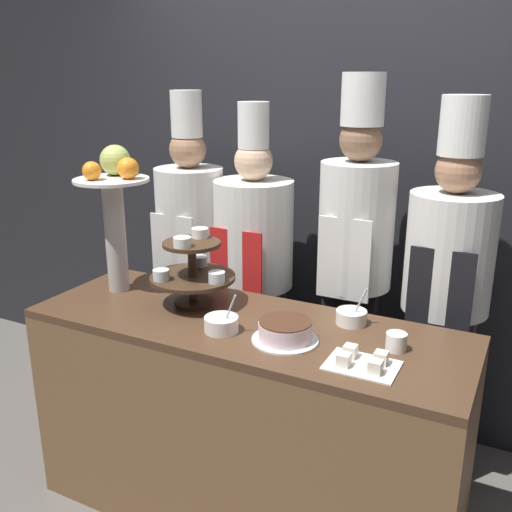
{
  "coord_description": "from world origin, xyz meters",
  "views": [
    {
      "loc": [
        0.99,
        -1.54,
        1.84
      ],
      "look_at": [
        0.0,
        0.41,
        1.16
      ],
      "focal_mm": 40.0,
      "sensor_mm": 36.0,
      "label": 1
    }
  ],
  "objects_px": {
    "cup_white": "(396,342)",
    "serving_bowl_near": "(221,324)",
    "tiered_stand": "(192,269)",
    "chef_left": "(191,247)",
    "chef_right": "(446,286)",
    "chef_center_left": "(254,264)",
    "cake_square_tray": "(362,362)",
    "chef_center_right": "(354,257)",
    "fruit_pedestal": "(115,199)",
    "serving_bowl_far": "(351,317)",
    "cake_round": "(285,331)"
  },
  "relations": [
    {
      "from": "cup_white",
      "to": "serving_bowl_far",
      "type": "bearing_deg",
      "value": 144.93
    },
    {
      "from": "chef_center_left",
      "to": "chef_center_right",
      "type": "distance_m",
      "value": 0.54
    },
    {
      "from": "serving_bowl_far",
      "to": "chef_right",
      "type": "distance_m",
      "value": 0.53
    },
    {
      "from": "tiered_stand",
      "to": "cake_square_tray",
      "type": "height_order",
      "value": "tiered_stand"
    },
    {
      "from": "fruit_pedestal",
      "to": "cup_white",
      "type": "xyz_separation_m",
      "value": [
        1.29,
        -0.05,
        -0.39
      ]
    },
    {
      "from": "chef_right",
      "to": "chef_center_left",
      "type": "bearing_deg",
      "value": -179.99
    },
    {
      "from": "cake_round",
      "to": "chef_left",
      "type": "xyz_separation_m",
      "value": [
        -0.88,
        0.71,
        0.02
      ]
    },
    {
      "from": "cake_round",
      "to": "serving_bowl_far",
      "type": "xyz_separation_m",
      "value": [
        0.17,
        0.26,
        -0.01
      ]
    },
    {
      "from": "serving_bowl_near",
      "to": "chef_left",
      "type": "distance_m",
      "value": 0.97
    },
    {
      "from": "cup_white",
      "to": "serving_bowl_near",
      "type": "bearing_deg",
      "value": -167.27
    },
    {
      "from": "chef_center_right",
      "to": "tiered_stand",
      "type": "bearing_deg",
      "value": -134.15
    },
    {
      "from": "cup_white",
      "to": "serving_bowl_far",
      "type": "distance_m",
      "value": 0.26
    },
    {
      "from": "fruit_pedestal",
      "to": "serving_bowl_far",
      "type": "distance_m",
      "value": 1.15
    },
    {
      "from": "fruit_pedestal",
      "to": "cup_white",
      "type": "height_order",
      "value": "fruit_pedestal"
    },
    {
      "from": "chef_center_left",
      "to": "chef_left",
      "type": "bearing_deg",
      "value": 180.0
    },
    {
      "from": "cup_white",
      "to": "chef_center_right",
      "type": "relative_size",
      "value": 0.04
    },
    {
      "from": "cake_square_tray",
      "to": "chef_left",
      "type": "distance_m",
      "value": 1.42
    },
    {
      "from": "tiered_stand",
      "to": "chef_left",
      "type": "distance_m",
      "value": 0.68
    },
    {
      "from": "serving_bowl_far",
      "to": "chef_right",
      "type": "height_order",
      "value": "chef_right"
    },
    {
      "from": "chef_center_left",
      "to": "cup_white",
      "type": "bearing_deg",
      "value": -34.06
    },
    {
      "from": "cake_round",
      "to": "serving_bowl_near",
      "type": "xyz_separation_m",
      "value": [
        -0.25,
        -0.03,
        -0.01
      ]
    },
    {
      "from": "tiered_stand",
      "to": "serving_bowl_near",
      "type": "relative_size",
      "value": 2.28
    },
    {
      "from": "tiered_stand",
      "to": "chef_center_left",
      "type": "relative_size",
      "value": 0.21
    },
    {
      "from": "chef_right",
      "to": "tiered_stand",
      "type": "bearing_deg",
      "value": -149.99
    },
    {
      "from": "fruit_pedestal",
      "to": "cake_round",
      "type": "relative_size",
      "value": 2.6
    },
    {
      "from": "cake_round",
      "to": "serving_bowl_near",
      "type": "bearing_deg",
      "value": -172.47
    },
    {
      "from": "cup_white",
      "to": "serving_bowl_near",
      "type": "height_order",
      "value": "serving_bowl_near"
    },
    {
      "from": "chef_left",
      "to": "chef_center_right",
      "type": "bearing_deg",
      "value": 0.0
    },
    {
      "from": "cake_square_tray",
      "to": "chef_center_right",
      "type": "bearing_deg",
      "value": 109.91
    },
    {
      "from": "chef_center_left",
      "to": "chef_right",
      "type": "bearing_deg",
      "value": 0.01
    },
    {
      "from": "serving_bowl_far",
      "to": "chef_center_left",
      "type": "distance_m",
      "value": 0.8
    },
    {
      "from": "cake_square_tray",
      "to": "chef_right",
      "type": "bearing_deg",
      "value": 79.4
    },
    {
      "from": "tiered_stand",
      "to": "chef_right",
      "type": "xyz_separation_m",
      "value": [
        0.96,
        0.55,
        -0.1
      ]
    },
    {
      "from": "cup_white",
      "to": "chef_left",
      "type": "bearing_deg",
      "value": 154.74
    },
    {
      "from": "fruit_pedestal",
      "to": "serving_bowl_near",
      "type": "xyz_separation_m",
      "value": [
        0.65,
        -0.2,
        -0.39
      ]
    },
    {
      "from": "chef_left",
      "to": "fruit_pedestal",
      "type": "bearing_deg",
      "value": -93.26
    },
    {
      "from": "fruit_pedestal",
      "to": "chef_center_left",
      "type": "relative_size",
      "value": 0.38
    },
    {
      "from": "tiered_stand",
      "to": "chef_left",
      "type": "bearing_deg",
      "value": 124.08
    },
    {
      "from": "serving_bowl_near",
      "to": "chef_center_right",
      "type": "relative_size",
      "value": 0.09
    },
    {
      "from": "cake_round",
      "to": "chef_right",
      "type": "distance_m",
      "value": 0.84
    },
    {
      "from": "fruit_pedestal",
      "to": "chef_left",
      "type": "xyz_separation_m",
      "value": [
        0.03,
        0.54,
        -0.36
      ]
    },
    {
      "from": "fruit_pedestal",
      "to": "chef_left",
      "type": "relative_size",
      "value": 0.36
    },
    {
      "from": "fruit_pedestal",
      "to": "chef_center_right",
      "type": "relative_size",
      "value": 0.35
    },
    {
      "from": "cake_square_tray",
      "to": "serving_bowl_near",
      "type": "height_order",
      "value": "serving_bowl_near"
    },
    {
      "from": "tiered_stand",
      "to": "fruit_pedestal",
      "type": "distance_m",
      "value": 0.48
    },
    {
      "from": "fruit_pedestal",
      "to": "cake_square_tray",
      "type": "height_order",
      "value": "fruit_pedestal"
    },
    {
      "from": "tiered_stand",
      "to": "serving_bowl_far",
      "type": "bearing_deg",
      "value": 9.21
    },
    {
      "from": "cake_square_tray",
      "to": "serving_bowl_near",
      "type": "relative_size",
      "value": 1.5
    },
    {
      "from": "fruit_pedestal",
      "to": "cup_white",
      "type": "distance_m",
      "value": 1.35
    },
    {
      "from": "cup_white",
      "to": "serving_bowl_near",
      "type": "relative_size",
      "value": 0.47
    }
  ]
}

